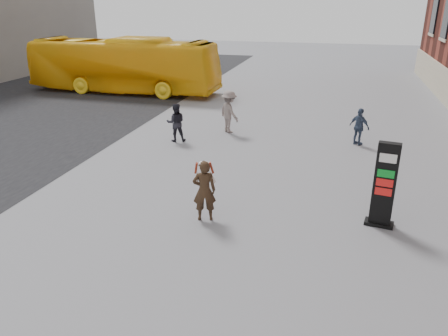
% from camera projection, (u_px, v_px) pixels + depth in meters
% --- Properties ---
extents(ground, '(100.00, 100.00, 0.00)m').
position_uv_depth(ground, '(184.00, 220.00, 11.61)').
color(ground, '#9E9EA3').
extents(info_pylon, '(0.77, 0.47, 2.25)m').
position_uv_depth(info_pylon, '(384.00, 185.00, 10.97)').
color(info_pylon, black).
rests_on(info_pylon, ground).
extents(woman, '(0.76, 0.72, 1.67)m').
position_uv_depth(woman, '(204.00, 190.00, 11.37)').
color(woman, black).
rests_on(woman, ground).
extents(bus, '(11.93, 3.07, 3.30)m').
position_uv_depth(bus, '(123.00, 65.00, 26.72)').
color(bus, yellow).
rests_on(bus, road).
extents(pedestrian_a, '(0.93, 0.83, 1.57)m').
position_uv_depth(pedestrian_a, '(176.00, 123.00, 17.74)').
color(pedestrian_a, black).
rests_on(pedestrian_a, ground).
extents(pedestrian_b, '(1.33, 1.30, 1.83)m').
position_uv_depth(pedestrian_b, '(229.00, 112.00, 18.88)').
color(pedestrian_b, gray).
rests_on(pedestrian_b, ground).
extents(pedestrian_c, '(0.92, 0.79, 1.49)m').
position_uv_depth(pedestrian_c, '(359.00, 127.00, 17.30)').
color(pedestrian_c, '#3B4B65').
rests_on(pedestrian_c, ground).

